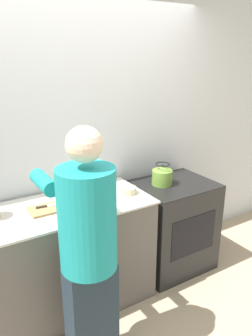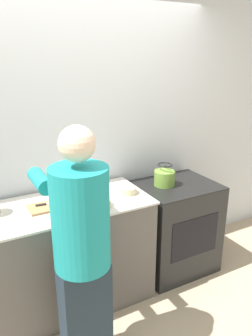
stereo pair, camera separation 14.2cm
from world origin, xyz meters
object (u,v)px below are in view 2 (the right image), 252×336
Objects in this scene: cutting_board at (53,206)px; bowl_prep at (99,203)px; person at (81,246)px; kettle at (165,176)px; knife at (49,204)px; oven at (175,227)px.

cutting_board is 1.90× the size of bowl_prep.
person is 8.17× the size of kettle.
bowl_prep is (0.34, -0.19, 0.00)m from knife.
oven is at bearing 5.66° from knife.
bowl_prep is at bearing -27.05° from cutting_board.
knife is (-0.02, 0.02, 0.01)m from cutting_board.
person is 4.64× the size of cutting_board.
kettle is at bearing 14.34° from bowl_prep.
oven is 1.02m from bowl_prep.
bowl_prep reaches higher than oven.
cutting_board is at bearing 90.71° from person.
bowl_prep is at bearing -21.27° from knife.
cutting_board is at bearing 152.95° from bowl_prep.
knife is 1.07× the size of kettle.
bowl_prep reaches higher than cutting_board.
oven is at bearing 26.39° from person.
knife is at bearing 132.14° from cutting_board.
knife is at bearing 151.31° from bowl_prep.
oven is 4.08× the size of knife.
kettle is (-0.12, 0.04, 0.54)m from oven.
oven is 1.31m from knife.
kettle reaches higher than oven.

